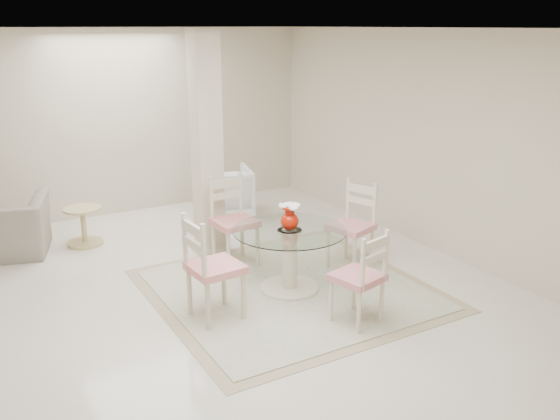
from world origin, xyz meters
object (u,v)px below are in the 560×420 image
dining_chair_south (363,271)px  recliner_taupe (0,228)px  column (207,146)px  dining_chair_east (354,219)px  armchair_white (223,192)px  dining_table (289,260)px  dining_chair_west (208,261)px  side_table (84,228)px  dining_chair_north (232,214)px  red_vase (290,216)px

dining_chair_south → recliner_taupe: 4.57m
column → dining_chair_east: column is taller
recliner_taupe → armchair_white: armchair_white is taller
dining_table → dining_chair_east: (1.00, 0.21, 0.24)m
dining_chair_west → recliner_taupe: size_ratio=1.05×
dining_chair_south → dining_chair_west: bearing=-47.8°
dining_table → dining_chair_west: bearing=-169.3°
armchair_white → side_table: armchair_white is taller
dining_chair_east → recliner_taupe: dining_chair_east is taller
dining_chair_west → side_table: size_ratio=2.35×
dining_chair_north → dining_chair_south: bearing=-81.0°
dining_chair_north → recliner_taupe: dining_chair_north is taller
red_vase → dining_chair_west: bearing=-169.5°
column → dining_chair_east: (1.28, -1.25, -0.76)m
column → recliner_taupe: column is taller
dining_table → red_vase: 0.49m
dining_chair_south → side_table: dining_chair_south is taller
red_vase → recliner_taupe: red_vase is taller
dining_chair_west → dining_chair_south: bearing=-128.1°
dining_table → dining_chair_east: bearing=11.8°
dining_chair_east → recliner_taupe: size_ratio=1.01×
dining_chair_east → side_table: dining_chair_east is taller
dining_chair_north → side_table: bearing=130.7°
recliner_taupe → side_table: size_ratio=2.23×
dining_table → dining_chair_west: size_ratio=1.03×
dining_chair_west → dining_chair_south: size_ratio=1.12×
column → dining_chair_east: bearing=-44.4°
dining_chair_east → side_table: (-2.58, 2.32, -0.36)m
dining_chair_north → dining_chair_west: 1.45m
column → dining_chair_west: column is taller
red_vase → dining_chair_west: 1.05m
dining_chair_south → column: bearing=-92.9°
side_table → dining_chair_north: bearing=-47.4°
column → dining_chair_north: size_ratio=2.32×
dining_chair_west → armchair_white: 3.23m
dining_chair_south → dining_chair_north: bearing=-93.1°
dining_chair_east → recliner_taupe: 4.31m
dining_table → recliner_taupe: recliner_taupe is taller
dining_chair_east → dining_chair_west: dining_chair_west is taller
dining_table → dining_chair_south: (0.20, -1.00, 0.20)m
dining_chair_north → dining_chair_south: size_ratio=1.12×
side_table → dining_chair_south: bearing=-63.1°
column → dining_table: 1.79m
column → dining_chair_south: size_ratio=2.60×
dining_chair_north → recliner_taupe: size_ratio=1.05×
dining_chair_east → recliner_taupe: bearing=-143.9°
dining_table → side_table: bearing=122.1°
dining_chair_north → recliner_taupe: (-2.37, 1.63, -0.25)m
armchair_white → dining_table: bearing=95.1°
armchair_white → dining_chair_east: bearing=117.2°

